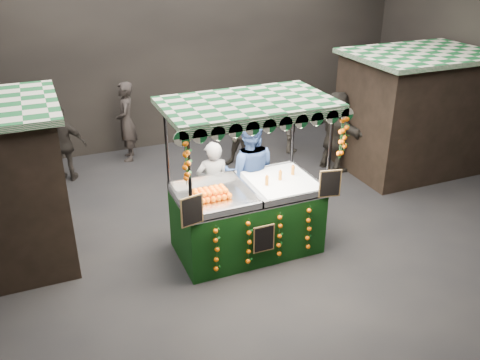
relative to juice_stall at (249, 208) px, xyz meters
name	(u,v)px	position (x,y,z in m)	size (l,w,h in m)	color
ground	(259,238)	(0.30, 0.25, -0.80)	(12.00, 12.00, 0.00)	black
market_hall	(262,41)	(0.30, 0.25, 2.58)	(12.10, 10.10, 5.05)	black
neighbour_stall_right	(414,112)	(4.70, 1.75, 0.51)	(3.00, 2.20, 2.60)	black
juice_stall	(249,208)	(0.00, 0.00, 0.00)	(2.66, 1.56, 2.58)	black
vendor_grey	(213,185)	(-0.27, 0.94, 0.02)	(0.65, 0.48, 1.64)	slate
vendor_blue	(249,173)	(0.35, 0.79, 0.21)	(1.20, 1.08, 2.02)	navy
shopper_1	(241,134)	(1.23, 3.24, -0.04)	(0.93, 0.89, 1.52)	black
shopper_2	(64,144)	(-2.51, 3.99, 0.02)	(1.04, 0.73, 1.64)	black
shopper_3	(293,123)	(2.69, 3.49, -0.04)	(1.10, 1.10, 1.52)	black
shopper_4	(5,166)	(-3.63, 3.00, 0.13)	(1.07, 1.03, 1.85)	black
shopper_5	(335,131)	(3.09, 2.30, 0.10)	(0.95, 1.74, 1.79)	#2C2823
shopper_6	(126,122)	(-1.06, 4.63, 0.12)	(0.57, 0.75, 1.84)	#2E2825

